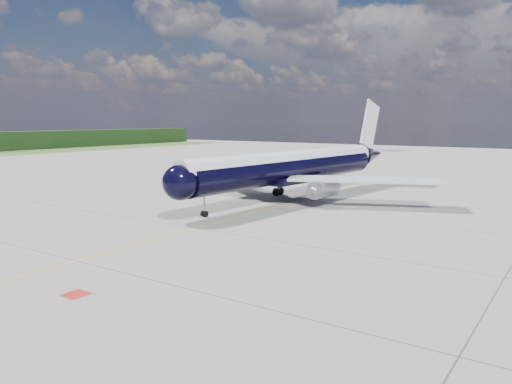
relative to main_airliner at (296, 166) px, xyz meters
The scene contains 4 objects.
ground 6.77m from the main_airliner, 70.68° to the right, with size 320.00×320.00×0.00m, color gray.
taxiway_centerline 10.79m from the main_airliner, 80.49° to the right, with size 0.16×160.00×0.01m, color #E9AA0C.
red_marking 45.61m from the main_airliner, 79.32° to the right, with size 1.60×1.60×0.01m, color maroon.
main_airliner is the anchor object (origin of this frame).
Camera 1 is at (34.66, -29.71, 11.57)m, focal length 35.00 mm.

